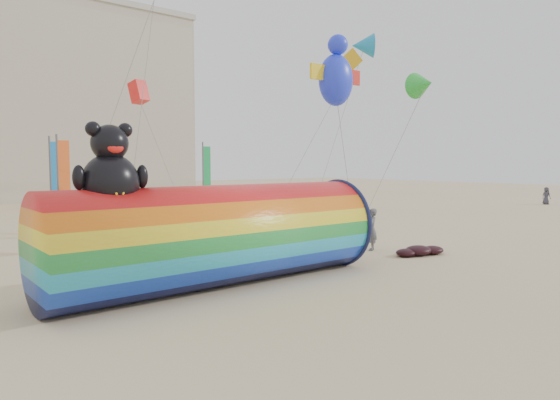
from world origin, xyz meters
TOP-DOWN VIEW (x-y plane):
  - ground at (0.00, 0.00)m, footprint 160.00×160.00m
  - windsock_assembly at (-2.92, 0.26)m, footprint 10.64×3.24m
  - kite_handler at (5.44, 1.29)m, footprint 0.79×0.75m
  - fabric_bundle at (6.20, -0.66)m, footprint 2.62×1.35m
  - festival_banners at (-0.19, 15.47)m, footprint 11.05×3.61m

SIDE VIEW (x-z plane):
  - ground at x=0.00m, z-range 0.00..0.00m
  - fabric_bundle at x=6.20m, z-range -0.03..0.37m
  - kite_handler at x=5.44m, z-range 0.00..1.81m
  - windsock_assembly at x=-2.92m, z-range -0.83..4.08m
  - festival_banners at x=-0.19m, z-range 0.04..5.24m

